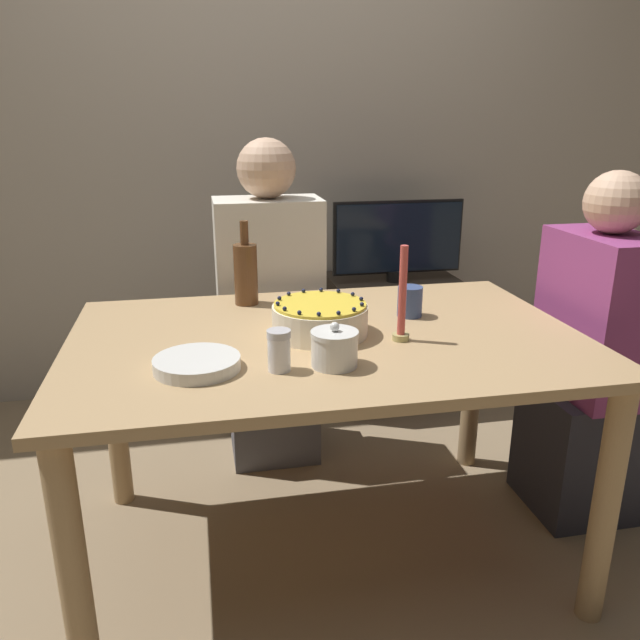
% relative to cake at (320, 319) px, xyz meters
% --- Properties ---
extents(ground_plane, '(12.00, 12.00, 0.00)m').
position_rel_cake_xyz_m(ground_plane, '(0.02, -0.01, -0.78)').
color(ground_plane, '#8C7556').
extents(wall_behind, '(8.00, 0.05, 2.60)m').
position_rel_cake_xyz_m(wall_behind, '(0.02, 1.39, 0.52)').
color(wall_behind, '#ADA393').
rests_on(wall_behind, ground_plane).
extents(dining_table, '(1.45, 0.95, 0.74)m').
position_rel_cake_xyz_m(dining_table, '(0.02, -0.01, -0.15)').
color(dining_table, tan).
rests_on(dining_table, ground_plane).
extents(cake, '(0.27, 0.27, 0.10)m').
position_rel_cake_xyz_m(cake, '(0.00, 0.00, 0.00)').
color(cake, '#EFE5CC').
rests_on(cake, dining_table).
extents(sugar_bowl, '(0.12, 0.12, 0.12)m').
position_rel_cake_xyz_m(sugar_bowl, '(-0.01, -0.24, 0.00)').
color(sugar_bowl, silver).
rests_on(sugar_bowl, dining_table).
extents(sugar_shaker, '(0.06, 0.06, 0.10)m').
position_rel_cake_xyz_m(sugar_shaker, '(-0.15, -0.24, 0.01)').
color(sugar_shaker, white).
rests_on(sugar_shaker, dining_table).
extents(plate_stack, '(0.21, 0.21, 0.03)m').
position_rel_cake_xyz_m(plate_stack, '(-0.35, -0.20, -0.03)').
color(plate_stack, silver).
rests_on(plate_stack, dining_table).
extents(candle, '(0.05, 0.05, 0.27)m').
position_rel_cake_xyz_m(candle, '(0.21, -0.09, 0.06)').
color(candle, tan).
rests_on(candle, dining_table).
extents(bottle, '(0.08, 0.08, 0.28)m').
position_rel_cake_xyz_m(bottle, '(-0.18, 0.35, 0.06)').
color(bottle, brown).
rests_on(bottle, dining_table).
extents(cup, '(0.08, 0.08, 0.09)m').
position_rel_cake_xyz_m(cup, '(0.31, 0.11, 0.00)').
color(cup, '#384C7F').
rests_on(cup, dining_table).
extents(person_man_blue_shirt, '(0.40, 0.34, 1.26)m').
position_rel_cake_xyz_m(person_man_blue_shirt, '(-0.07, 0.66, -0.23)').
color(person_man_blue_shirt, '#595960').
rests_on(person_man_blue_shirt, ground_plane).
extents(person_woman_floral, '(0.34, 0.40, 1.18)m').
position_rel_cake_xyz_m(person_woman_floral, '(0.94, 0.06, -0.27)').
color(person_woman_floral, '#2D2D38').
rests_on(person_woman_floral, ground_plane).
extents(side_cabinet, '(0.61, 0.51, 0.59)m').
position_rel_cake_xyz_m(side_cabinet, '(0.59, 1.09, -0.49)').
color(side_cabinet, '#382D23').
rests_on(side_cabinet, ground_plane).
extents(tv_monitor, '(0.62, 0.10, 0.38)m').
position_rel_cake_xyz_m(tv_monitor, '(0.59, 1.09, 0.00)').
color(tv_monitor, black).
rests_on(tv_monitor, side_cabinet).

